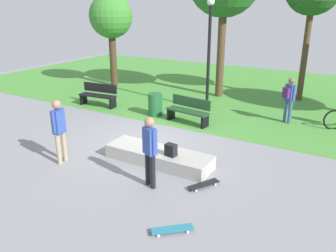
# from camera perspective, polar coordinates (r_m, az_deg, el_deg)

# --- Properties ---
(ground_plane) EXTENTS (28.00, 28.00, 0.00)m
(ground_plane) POSITION_cam_1_polar(r_m,az_deg,el_deg) (10.77, -2.92, -2.34)
(ground_plane) COLOR gray
(grass_lawn) EXTENTS (26.60, 12.61, 0.01)m
(grass_lawn) POSITION_cam_1_polar(r_m,az_deg,el_deg) (17.41, 11.15, 6.04)
(grass_lawn) COLOR #478C38
(grass_lawn) RESTS_ON ground_plane
(concrete_ledge) EXTENTS (2.95, 0.89, 0.36)m
(concrete_ledge) POSITION_cam_1_polar(r_m,az_deg,el_deg) (9.21, -1.58, -5.09)
(concrete_ledge) COLOR #A8A59E
(concrete_ledge) RESTS_ON ground_plane
(backpack_on_ledge) EXTENTS (0.31, 0.24, 0.32)m
(backpack_on_ledge) POSITION_cam_1_polar(r_m,az_deg,el_deg) (8.75, 0.49, -4.02)
(backpack_on_ledge) COLOR black
(backpack_on_ledge) RESTS_ON concrete_ledge
(skater_performing_trick) EXTENTS (0.23, 0.43, 1.74)m
(skater_performing_trick) POSITION_cam_1_polar(r_m,az_deg,el_deg) (9.35, -17.72, -0.11)
(skater_performing_trick) COLOR tan
(skater_performing_trick) RESTS_ON ground_plane
(skater_watching) EXTENTS (0.40, 0.31, 1.71)m
(skater_watching) POSITION_cam_1_polar(r_m,az_deg,el_deg) (7.75, -3.04, -3.50)
(skater_watching) COLOR black
(skater_watching) RESTS_ON ground_plane
(skateboard_by_ledge) EXTENTS (0.56, 0.80, 0.08)m
(skateboard_by_ledge) POSITION_cam_1_polar(r_m,az_deg,el_deg) (8.16, 5.99, -9.65)
(skateboard_by_ledge) COLOR black
(skateboard_by_ledge) RESTS_ON ground_plane
(skateboard_spare) EXTENTS (0.73, 0.68, 0.08)m
(skateboard_spare) POSITION_cam_1_polar(r_m,az_deg,el_deg) (6.71, 0.74, -16.82)
(skateboard_spare) COLOR teal
(skateboard_spare) RESTS_ON ground_plane
(park_bench_by_oak) EXTENTS (1.65, 0.68, 0.91)m
(park_bench_by_oak) POSITION_cam_1_polar(r_m,az_deg,el_deg) (12.15, 3.46, 2.69)
(park_bench_by_oak) COLOR #1E4223
(park_bench_by_oak) RESTS_ON ground_plane
(park_bench_far_left) EXTENTS (1.64, 0.62, 0.91)m
(park_bench_far_left) POSITION_cam_1_polar(r_m,az_deg,el_deg) (14.50, -11.52, 5.17)
(park_bench_far_left) COLOR black
(park_bench_far_left) RESTS_ON ground_plane
(tree_young_birch) EXTENTS (2.11, 2.11, 4.50)m
(tree_young_birch) POSITION_cam_1_polar(r_m,az_deg,el_deg) (17.67, -9.49, 17.39)
(tree_young_birch) COLOR #42301E
(tree_young_birch) RESTS_ON grass_lawn
(lamp_post) EXTENTS (0.28, 0.28, 4.24)m
(lamp_post) POSITION_cam_1_polar(r_m,az_deg,el_deg) (13.35, 6.88, 13.34)
(lamp_post) COLOR black
(lamp_post) RESTS_ON ground_plane
(trash_bin) EXTENTS (0.53, 0.53, 0.86)m
(trash_bin) POSITION_cam_1_polar(r_m,az_deg,el_deg) (12.98, -2.14, 3.60)
(trash_bin) COLOR #1E592D
(trash_bin) RESTS_ON ground_plane
(pedestrian_with_backpack) EXTENTS (0.43, 0.44, 1.63)m
(pedestrian_with_backpack) POSITION_cam_1_polar(r_m,az_deg,el_deg) (12.74, 19.53, 4.70)
(pedestrian_with_backpack) COLOR #3F5184
(pedestrian_with_backpack) RESTS_ON ground_plane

